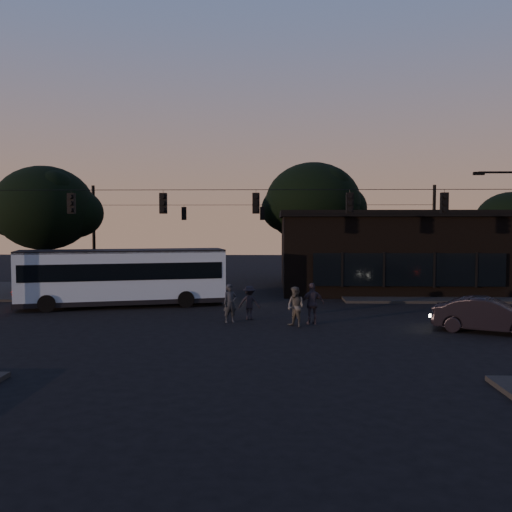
{
  "coord_description": "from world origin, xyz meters",
  "views": [
    {
      "loc": [
        0.82,
        -23.54,
        4.55
      ],
      "look_at": [
        0.0,
        4.0,
        3.0
      ],
      "focal_mm": 40.0,
      "sensor_mm": 36.0,
      "label": 1
    }
  ],
  "objects_px": {
    "bus": "(123,275)",
    "pedestrian_d": "(249,303)",
    "car": "(488,315)",
    "pedestrian_c": "(312,304)",
    "building": "(391,251)",
    "pedestrian_a": "(230,303)",
    "pedestrian_b": "(296,307)"
  },
  "relations": [
    {
      "from": "bus",
      "to": "pedestrian_d",
      "type": "distance_m",
      "value": 8.3
    },
    {
      "from": "pedestrian_b",
      "to": "pedestrian_d",
      "type": "bearing_deg",
      "value": -176.93
    },
    {
      "from": "pedestrian_c",
      "to": "pedestrian_d",
      "type": "height_order",
      "value": "pedestrian_c"
    },
    {
      "from": "pedestrian_b",
      "to": "pedestrian_c",
      "type": "relative_size",
      "value": 0.94
    },
    {
      "from": "building",
      "to": "bus",
      "type": "distance_m",
      "value": 18.53
    },
    {
      "from": "car",
      "to": "pedestrian_a",
      "type": "distance_m",
      "value": 11.21
    },
    {
      "from": "car",
      "to": "pedestrian_a",
      "type": "height_order",
      "value": "pedestrian_a"
    },
    {
      "from": "pedestrian_c",
      "to": "pedestrian_d",
      "type": "relative_size",
      "value": 1.17
    },
    {
      "from": "pedestrian_a",
      "to": "pedestrian_b",
      "type": "height_order",
      "value": "pedestrian_b"
    },
    {
      "from": "car",
      "to": "pedestrian_a",
      "type": "relative_size",
      "value": 2.5
    },
    {
      "from": "pedestrian_b",
      "to": "pedestrian_a",
      "type": "bearing_deg",
      "value": -155.29
    },
    {
      "from": "pedestrian_a",
      "to": "pedestrian_c",
      "type": "height_order",
      "value": "pedestrian_c"
    },
    {
      "from": "bus",
      "to": "pedestrian_b",
      "type": "height_order",
      "value": "bus"
    },
    {
      "from": "building",
      "to": "car",
      "type": "bearing_deg",
      "value": -86.88
    },
    {
      "from": "building",
      "to": "car",
      "type": "xyz_separation_m",
      "value": [
        0.85,
        -15.57,
        -1.98
      ]
    },
    {
      "from": "car",
      "to": "pedestrian_d",
      "type": "xyz_separation_m",
      "value": [
        -10.15,
        2.96,
        0.08
      ]
    },
    {
      "from": "building",
      "to": "pedestrian_c",
      "type": "distance_m",
      "value": 15.33
    },
    {
      "from": "car",
      "to": "pedestrian_c",
      "type": "distance_m",
      "value": 7.44
    },
    {
      "from": "pedestrian_a",
      "to": "pedestrian_c",
      "type": "relative_size",
      "value": 0.94
    },
    {
      "from": "pedestrian_c",
      "to": "pedestrian_d",
      "type": "xyz_separation_m",
      "value": [
        -2.91,
        1.21,
        -0.13
      ]
    },
    {
      "from": "pedestrian_d",
      "to": "car",
      "type": "bearing_deg",
      "value": 168.27
    },
    {
      "from": "pedestrian_a",
      "to": "pedestrian_b",
      "type": "bearing_deg",
      "value": -40.59
    },
    {
      "from": "bus",
      "to": "car",
      "type": "relative_size",
      "value": 2.58
    },
    {
      "from": "bus",
      "to": "pedestrian_b",
      "type": "xyz_separation_m",
      "value": [
        9.28,
        -5.91,
        -0.87
      ]
    },
    {
      "from": "pedestrian_a",
      "to": "pedestrian_d",
      "type": "xyz_separation_m",
      "value": [
        0.86,
        0.8,
        -0.08
      ]
    },
    {
      "from": "building",
      "to": "pedestrian_a",
      "type": "height_order",
      "value": "building"
    },
    {
      "from": "car",
      "to": "pedestrian_c",
      "type": "xyz_separation_m",
      "value": [
        -7.23,
        1.74,
        0.21
      ]
    },
    {
      "from": "building",
      "to": "pedestrian_d",
      "type": "relative_size",
      "value": 9.53
    },
    {
      "from": "building",
      "to": "pedestrian_d",
      "type": "bearing_deg",
      "value": -126.39
    },
    {
      "from": "car",
      "to": "bus",
      "type": "bearing_deg",
      "value": 92.0
    },
    {
      "from": "pedestrian_a",
      "to": "pedestrian_b",
      "type": "xyz_separation_m",
      "value": [
        2.99,
        -0.99,
        0.0
      ]
    },
    {
      "from": "building",
      "to": "bus",
      "type": "xyz_separation_m",
      "value": [
        -16.44,
        -8.49,
        -0.95
      ]
    }
  ]
}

